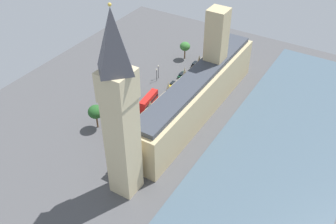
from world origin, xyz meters
The scene contains 17 objects.
ground_plane centered at (0.00, 0.00, 0.00)m, with size 141.38×141.38×0.00m, color #4C4C4F.
river_thames centered at (-34.86, 0.00, 0.12)m, with size 41.67×127.25×0.25m, color #475B6B.
parliament_building centered at (-1.99, -1.37, 8.96)m, with size 11.36×71.24×34.87m.
clock_tower centered at (-1.55, 41.40, 28.69)m, with size 7.94×7.94×55.46m.
car_black_leading centered at (14.10, -29.02, 0.89)m, with size 2.18×4.81×1.74m.
car_dark_green_kerbside centered at (14.62, -18.65, 0.89)m, with size 2.01×4.68×1.74m.
car_yellow_cab_midblock centered at (14.16, -10.63, 0.89)m, with size 2.01×4.31×1.74m.
car_blue_near_tower centered at (12.89, -4.49, 0.89)m, with size 1.87×4.27×1.74m.
double_decker_bus_trailing centered at (14.71, 5.68, 2.63)m, with size 3.57×10.70×4.75m.
double_decker_bus_far_end centered at (12.57, 21.39, 2.63)m, with size 2.78×10.54×4.75m.
pedestrian_under_trees centered at (6.15, 17.60, 0.77)m, with size 0.68×0.60×1.71m.
pedestrian_by_river_gate centered at (6.94, 0.51, 0.76)m, with size 0.60×0.49×1.69m.
plane_tree_corner centered at (21.00, -32.29, 5.87)m, with size 4.49×4.49×7.84m.
plane_tree_opposite_hall centered at (22.38, 5.26, 6.46)m, with size 4.45×4.45×8.43m.
plane_tree_slot_10 centered at (23.20, 24.64, 6.59)m, with size 5.30×5.30×8.89m.
street_lamp_slot_11 centered at (21.61, -10.44, 4.00)m, with size 0.56×0.56×5.65m.
street_lamp_slot_12 centered at (22.20, -12.63, 4.21)m, with size 0.56×0.56×5.99m.
Camera 1 is at (-51.05, 99.54, 85.62)m, focal length 41.38 mm.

